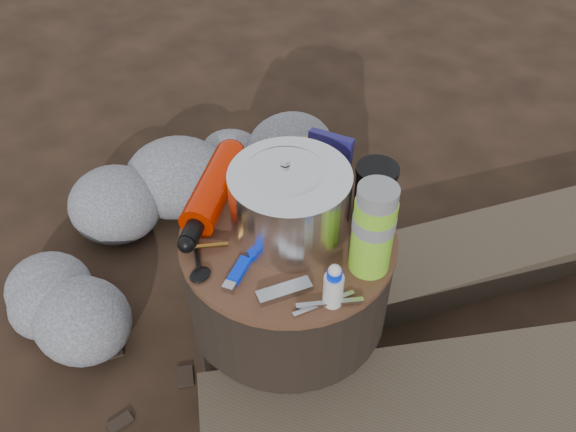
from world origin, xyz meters
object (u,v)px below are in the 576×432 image
Objects in this scene: stump at (288,298)px; camping_pot at (285,195)px; fuel_bottle at (214,188)px; travel_mug at (375,192)px; thermos at (373,230)px.

stump is 0.30m from camping_pot.
stump is 0.32m from fuel_bottle.
travel_mug is at bearing 59.20° from stump.
travel_mug is at bearing 121.12° from thermos.
camping_pot is at bearing 138.75° from stump.
thermos is at bearing 12.35° from stump.
camping_pot is (-0.03, 0.02, 0.30)m from stump.
thermos is (0.18, 0.04, 0.31)m from stump.
fuel_bottle is (-0.19, -0.02, 0.25)m from stump.
thermos reaches higher than stump.
travel_mug reaches higher than stump.
camping_pot reaches higher than travel_mug.
fuel_bottle is 1.56× the size of thermos.
stump is 2.26× the size of thermos.
camping_pot reaches higher than fuel_bottle.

